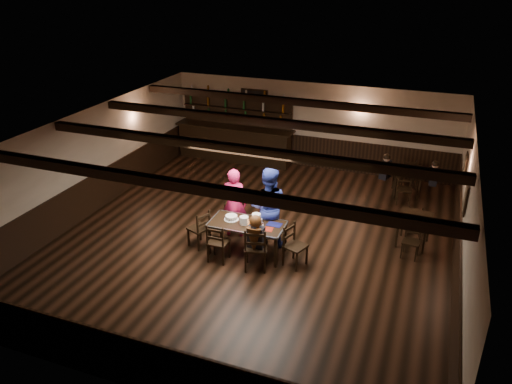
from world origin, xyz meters
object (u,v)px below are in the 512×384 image
(man_blue, at_px, (268,207))
(cake, at_px, (231,218))
(dining_table, at_px, (247,226))
(chair_near_right, at_px, (256,246))
(bar_counter, at_px, (235,138))
(chair_near_left, at_px, (217,241))
(woman_pink, at_px, (234,203))

(man_blue, distance_m, cake, 0.88)
(dining_table, bearing_deg, cake, 174.63)
(chair_near_right, distance_m, man_blue, 1.24)
(man_blue, xyz_separation_m, cake, (-0.68, -0.54, -0.15))
(dining_table, distance_m, bar_counter, 5.95)
(dining_table, xyz_separation_m, chair_near_left, (-0.47, -0.59, -0.15))
(dining_table, bearing_deg, bar_counter, 115.33)
(chair_near_left, distance_m, bar_counter, 6.33)
(man_blue, bearing_deg, chair_near_left, 46.48)
(cake, relative_size, bar_counter, 0.08)
(chair_near_right, height_order, cake, chair_near_right)
(chair_near_left, height_order, bar_counter, bar_counter)
(man_blue, height_order, bar_counter, bar_counter)
(chair_near_left, bearing_deg, woman_pink, 95.64)
(chair_near_right, relative_size, man_blue, 0.54)
(chair_near_right, xyz_separation_m, cake, (-0.82, 0.64, 0.20))
(dining_table, height_order, chair_near_left, chair_near_left)
(chair_near_left, bearing_deg, man_blue, 57.17)
(chair_near_right, relative_size, cake, 3.06)
(dining_table, xyz_separation_m, chair_near_right, (0.43, -0.60, -0.09))
(chair_near_right, bearing_deg, man_blue, 96.89)
(chair_near_right, bearing_deg, woman_pink, 128.89)
(cake, xyz_separation_m, bar_counter, (-2.15, 5.34, -0.07))
(man_blue, height_order, cake, man_blue)
(man_blue, bearing_deg, cake, 27.84)
(man_blue, bearing_deg, chair_near_right, 86.21)
(woman_pink, bearing_deg, man_blue, 162.80)
(dining_table, distance_m, chair_near_left, 0.77)
(chair_near_left, height_order, cake, chair_near_left)
(chair_near_left, height_order, chair_near_right, chair_near_right)
(dining_table, distance_m, chair_near_right, 0.75)
(chair_near_right, xyz_separation_m, woman_pink, (-1.02, 1.27, 0.26))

